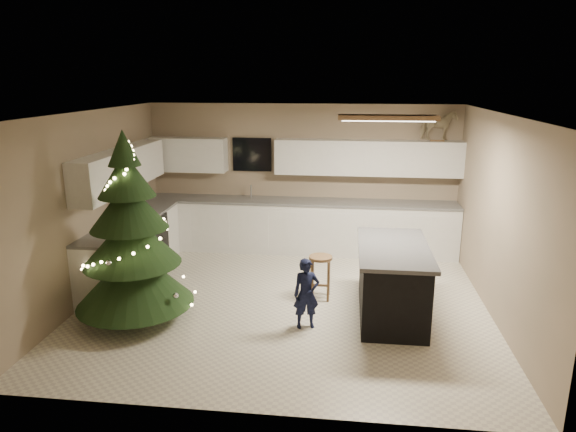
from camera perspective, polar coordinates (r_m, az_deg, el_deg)
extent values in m
plane|color=beige|center=(7.29, -0.33, -9.48)|extent=(5.50, 5.50, 0.00)
cube|color=tan|center=(9.28, 1.56, 4.34)|extent=(5.50, 0.02, 2.60)
cube|color=tan|center=(4.50, -4.28, -7.57)|extent=(5.50, 0.02, 2.60)
cube|color=tan|center=(7.68, -21.16, 1.03)|extent=(0.02, 5.00, 2.60)
cube|color=tan|center=(7.07, 22.36, -0.24)|extent=(0.02, 5.00, 2.60)
cube|color=silver|center=(6.64, -0.36, 11.37)|extent=(5.50, 5.00, 0.02)
cube|color=brown|center=(6.71, 11.03, 10.71)|extent=(1.25, 0.32, 0.06)
cube|color=white|center=(6.71, 11.02, 10.41)|extent=(1.15, 0.24, 0.02)
cube|color=white|center=(9.19, 1.35, -1.23)|extent=(5.48, 0.60, 0.90)
cube|color=white|center=(8.30, -16.88, -3.71)|extent=(0.60, 2.60, 0.90)
cube|color=slate|center=(9.05, 1.36, 1.61)|extent=(5.48, 0.62, 0.04)
cube|color=slate|center=(8.16, -17.06, -0.58)|extent=(0.62, 2.60, 0.04)
cube|color=white|center=(9.45, -11.09, 6.72)|extent=(1.40, 0.35, 0.60)
cube|color=white|center=(9.01, 8.82, 6.42)|extent=(3.20, 0.35, 0.60)
cube|color=white|center=(8.16, -18.01, 4.97)|extent=(0.35, 2.60, 0.60)
cube|color=black|center=(9.30, -4.01, 6.84)|extent=(0.70, 0.04, 0.60)
cube|color=#99999E|center=(9.19, -4.23, 1.65)|extent=(0.55, 0.40, 0.06)
cylinder|color=#99999E|center=(9.25, -4.13, 2.76)|extent=(0.03, 0.03, 0.24)
cube|color=black|center=(8.55, -15.97, -3.08)|extent=(0.64, 0.75, 0.90)
cube|color=black|center=(8.49, -17.82, 0.86)|extent=(0.10, 0.75, 0.30)
cube|color=black|center=(6.87, 11.47, -7.30)|extent=(0.80, 1.60, 0.90)
cube|color=#303036|center=(6.71, 11.68, -3.54)|extent=(0.90, 1.70, 0.05)
cylinder|color=brown|center=(7.19, 3.65, -4.63)|extent=(0.33, 0.33, 0.04)
cylinder|color=brown|center=(7.20, 2.63, -7.26)|extent=(0.03, 0.03, 0.59)
cylinder|color=brown|center=(7.19, 4.48, -7.33)|extent=(0.03, 0.03, 0.59)
cylinder|color=brown|center=(7.41, 2.76, -6.59)|extent=(0.03, 0.03, 0.59)
cylinder|color=brown|center=(7.40, 4.56, -6.65)|extent=(0.03, 0.03, 0.59)
cube|color=brown|center=(7.34, 3.59, -7.69)|extent=(0.25, 0.03, 0.03)
cylinder|color=#3F2816|center=(7.03, -16.47, -9.65)|extent=(0.13, 0.13, 0.33)
cone|color=#193515|center=(6.86, -16.74, -6.35)|extent=(1.48, 1.48, 0.76)
cone|color=#193515|center=(6.71, -17.05, -2.45)|extent=(1.22, 1.22, 0.65)
cone|color=#193515|center=(6.59, -17.34, 1.16)|extent=(0.96, 0.96, 0.60)
cone|color=#193515|center=(6.52, -17.60, 4.41)|extent=(0.70, 0.70, 0.54)
cone|color=#193515|center=(6.47, -17.83, 7.25)|extent=(0.39, 0.39, 0.43)
sphere|color=#FFD88C|center=(6.73, -10.40, -9.38)|extent=(0.04, 0.04, 0.04)
sphere|color=#FFD88C|center=(6.94, -10.29, -8.15)|extent=(0.04, 0.04, 0.04)
sphere|color=#FFD88C|center=(7.14, -10.86, -7.06)|extent=(0.04, 0.04, 0.04)
sphere|color=#FFD88C|center=(7.32, -11.96, -6.17)|extent=(0.04, 0.04, 0.04)
sphere|color=#FFD88C|center=(7.44, -13.43, -5.49)|extent=(0.04, 0.04, 0.04)
sphere|color=#FFD88C|center=(7.50, -15.12, -5.02)|extent=(0.04, 0.04, 0.04)
sphere|color=#FFD88C|center=(7.50, -16.87, -4.76)|extent=(0.04, 0.04, 0.04)
sphere|color=#FFD88C|center=(7.44, -18.53, -4.67)|extent=(0.04, 0.04, 0.04)
sphere|color=#FFD88C|center=(7.32, -19.97, -4.71)|extent=(0.04, 0.04, 0.04)
sphere|color=#FFD88C|center=(7.16, -21.06, -4.85)|extent=(0.04, 0.04, 0.04)
sphere|color=#FFD88C|center=(6.96, -21.69, -5.03)|extent=(0.04, 0.04, 0.04)
sphere|color=#FFD88C|center=(6.76, -21.80, -5.19)|extent=(0.04, 0.04, 0.04)
sphere|color=#FFD88C|center=(6.57, -21.36, -5.27)|extent=(0.04, 0.04, 0.04)
sphere|color=#FFD88C|center=(6.41, -20.41, -5.21)|extent=(0.04, 0.04, 0.04)
sphere|color=#FFD88C|center=(6.30, -19.08, -4.97)|extent=(0.04, 0.04, 0.04)
sphere|color=#FFD88C|center=(6.24, -17.55, -4.54)|extent=(0.04, 0.04, 0.04)
sphere|color=#FFD88C|center=(6.25, -16.05, -3.92)|extent=(0.04, 0.04, 0.04)
sphere|color=#FFD88C|center=(6.31, -14.79, -3.18)|extent=(0.04, 0.04, 0.04)
sphere|color=#FFD88C|center=(6.40, -13.90, -2.38)|extent=(0.04, 0.04, 0.04)
sphere|color=#FFD88C|center=(6.53, -13.46, -1.57)|extent=(0.04, 0.04, 0.04)
sphere|color=#FFD88C|center=(6.65, -13.47, -0.81)|extent=(0.04, 0.04, 0.04)
sphere|color=#FFD88C|center=(6.77, -13.87, -0.13)|extent=(0.04, 0.04, 0.04)
sphere|color=#FFD88C|center=(6.86, -14.59, 0.45)|extent=(0.04, 0.04, 0.04)
sphere|color=#FFD88C|center=(6.92, -15.51, 0.93)|extent=(0.04, 0.04, 0.04)
sphere|color=#FFD88C|center=(6.95, -16.52, 1.32)|extent=(0.04, 0.04, 0.04)
sphere|color=#FFD88C|center=(6.93, -17.53, 1.63)|extent=(0.04, 0.04, 0.04)
sphere|color=#FFD88C|center=(6.88, -18.43, 1.89)|extent=(0.04, 0.04, 0.04)
sphere|color=#FFD88C|center=(6.81, -19.15, 2.11)|extent=(0.04, 0.04, 0.04)
sphere|color=#FFD88C|center=(6.71, -19.62, 2.32)|extent=(0.04, 0.04, 0.04)
sphere|color=#FFD88C|center=(6.61, -19.82, 2.56)|extent=(0.04, 0.04, 0.04)
sphere|color=#FFD88C|center=(6.51, -19.74, 2.83)|extent=(0.04, 0.04, 0.04)
sphere|color=#FFD88C|center=(6.43, -19.43, 3.15)|extent=(0.04, 0.04, 0.04)
sphere|color=#FFD88C|center=(6.37, -18.93, 3.54)|extent=(0.04, 0.04, 0.04)
sphere|color=#FFD88C|center=(6.33, -18.35, 3.98)|extent=(0.04, 0.04, 0.04)
sphere|color=#FFD88C|center=(6.32, -17.77, 4.47)|extent=(0.04, 0.04, 0.04)
sphere|color=#FFD88C|center=(6.33, -17.27, 4.98)|extent=(0.04, 0.04, 0.04)
sphere|color=#FFD88C|center=(6.36, -16.92, 5.50)|extent=(0.04, 0.04, 0.04)
sphere|color=#FFD88C|center=(6.40, -16.74, 6.02)|extent=(0.04, 0.04, 0.04)
sphere|color=#FFD88C|center=(6.44, -16.73, 6.51)|extent=(0.04, 0.04, 0.04)
sphere|color=#FFD88C|center=(6.47, -16.87, 6.98)|extent=(0.04, 0.04, 0.04)
sphere|color=#FFD88C|center=(6.50, -17.10, 7.43)|extent=(0.04, 0.04, 0.04)
sphere|color=#FFD88C|center=(6.50, -17.38, 7.86)|extent=(0.04, 0.04, 0.04)
sphere|color=silver|center=(6.69, -11.46, -7.92)|extent=(0.08, 0.08, 0.08)
sphere|color=silver|center=(7.35, -17.80, -4.20)|extent=(0.08, 0.08, 0.08)
sphere|color=silver|center=(6.42, -19.76, -4.86)|extent=(0.08, 0.08, 0.08)
sphere|color=silver|center=(6.65, -13.76, -1.50)|extent=(0.08, 0.08, 0.08)
sphere|color=silver|center=(6.87, -18.57, 0.80)|extent=(0.08, 0.08, 0.08)
sphere|color=silver|center=(6.37, -18.22, 2.00)|extent=(0.08, 0.08, 0.08)
sphere|color=silver|center=(6.54, -16.50, 4.66)|extent=(0.08, 0.08, 0.08)
sphere|color=silver|center=(6.50, -18.07, 6.67)|extent=(0.08, 0.08, 0.08)
imported|color=black|center=(6.42, 2.05, -8.63)|extent=(0.37, 0.29, 0.90)
cube|color=brown|center=(9.05, 16.28, 8.02)|extent=(0.23, 0.02, 0.02)
cube|color=brown|center=(9.12, 16.21, 8.07)|extent=(0.23, 0.02, 0.02)
imported|color=beige|center=(9.06, 16.36, 9.63)|extent=(0.62, 0.39, 0.49)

